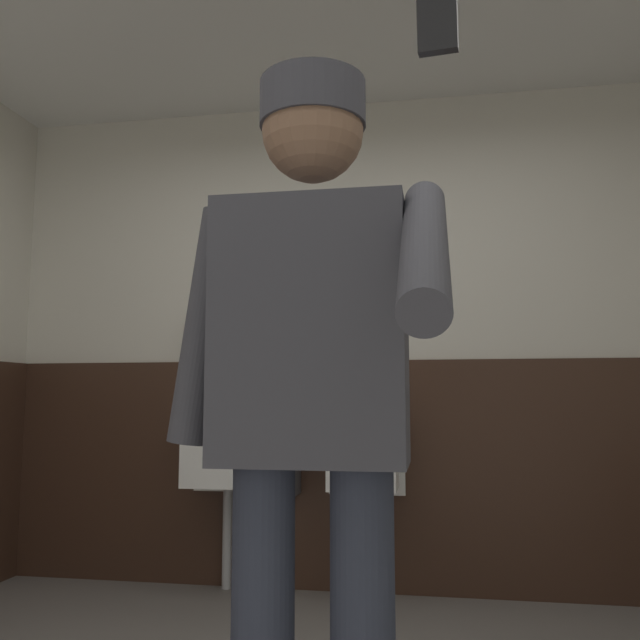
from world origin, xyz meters
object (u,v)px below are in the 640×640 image
(soap_dispenser, at_px, (197,330))
(cell_phone, at_px, (437,17))
(person, at_px, (312,379))
(urinal_middle, at_px, (364,442))
(urinal_left, at_px, (224,441))

(soap_dispenser, bearing_deg, cell_phone, -62.64)
(person, distance_m, cell_phone, 0.79)
(urinal_middle, relative_size, person, 0.71)
(urinal_left, distance_m, soap_dispenser, 0.65)
(urinal_middle, relative_size, soap_dispenser, 6.89)
(cell_phone, bearing_deg, person, 126.23)
(urinal_left, xyz_separation_m, person, (0.84, -1.96, 0.27))
(urinal_left, xyz_separation_m, cell_phone, (1.13, -2.46, 0.80))
(person, height_order, soap_dispenser, person)
(urinal_middle, height_order, soap_dispenser, soap_dispenser)
(urinal_left, relative_size, urinal_middle, 1.00)
(person, height_order, cell_phone, person)
(urinal_left, bearing_deg, urinal_middle, 0.00)
(urinal_left, height_order, person, person)
(person, relative_size, soap_dispenser, 9.70)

